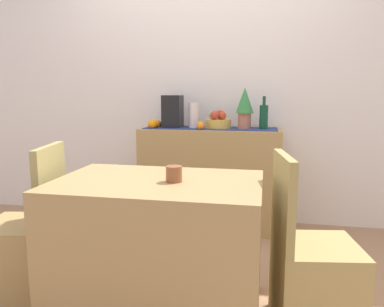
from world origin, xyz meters
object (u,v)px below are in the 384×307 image
at_px(fruit_bowl, 218,124).
at_px(chair_near_window, 27,253).
at_px(coffee_cup, 174,174).
at_px(sideboard_console, 210,178).
at_px(potted_plant, 245,106).
at_px(ceramic_vase, 194,116).
at_px(chair_by_corner, 313,279).
at_px(dining_table, 159,247).
at_px(wine_bottle, 264,117).
at_px(coffee_maker, 173,112).

relative_size(fruit_bowl, chair_near_window, 0.25).
relative_size(coffee_cup, chair_near_window, 0.09).
relative_size(sideboard_console, chair_near_window, 1.34).
distance_m(potted_plant, coffee_cup, 1.44).
bearing_deg(ceramic_vase, sideboard_console, 0.00).
xyz_separation_m(ceramic_vase, chair_by_corner, (0.87, -1.36, -0.73)).
bearing_deg(chair_near_window, dining_table, -0.21).
bearing_deg(coffee_cup, chair_near_window, 178.73).
height_order(sideboard_console, wine_bottle, wine_bottle).
relative_size(sideboard_console, fruit_bowl, 5.44).
distance_m(ceramic_vase, chair_by_corner, 1.77).
distance_m(coffee_maker, chair_by_corner, 1.89).
bearing_deg(coffee_maker, ceramic_vase, 0.00).
xyz_separation_m(fruit_bowl, ceramic_vase, (-0.21, 0.00, 0.07)).
bearing_deg(potted_plant, fruit_bowl, 180.00).
relative_size(potted_plant, chair_by_corner, 0.39).
bearing_deg(chair_near_window, ceramic_vase, 61.35).
distance_m(ceramic_vase, chair_near_window, 1.71).
xyz_separation_m(sideboard_console, coffee_cup, (0.01, -1.38, 0.34)).
distance_m(sideboard_console, dining_table, 1.36).
height_order(sideboard_console, coffee_maker, coffee_maker).
distance_m(fruit_bowl, dining_table, 1.48).
xyz_separation_m(ceramic_vase, dining_table, (0.06, -1.36, -0.62)).
bearing_deg(wine_bottle, sideboard_console, 180.00).
relative_size(potted_plant, coffee_cup, 4.15).
height_order(potted_plant, coffee_cup, potted_plant).
bearing_deg(chair_by_corner, wine_bottle, 101.41).
relative_size(coffee_maker, ceramic_vase, 1.30).
distance_m(wine_bottle, coffee_maker, 0.79).
relative_size(ceramic_vase, chair_near_window, 0.24).
relative_size(fruit_bowl, wine_bottle, 0.80).
relative_size(fruit_bowl, dining_table, 0.20).
height_order(ceramic_vase, dining_table, ceramic_vase).
bearing_deg(dining_table, sideboard_console, 86.55).
xyz_separation_m(sideboard_console, potted_plant, (0.29, -0.00, 0.64)).
bearing_deg(sideboard_console, wine_bottle, -0.00).
distance_m(fruit_bowl, coffee_cup, 1.39).
relative_size(fruit_bowl, ceramic_vase, 1.02).
bearing_deg(dining_table, ceramic_vase, 92.73).
xyz_separation_m(fruit_bowl, coffee_maker, (-0.40, 0.00, 0.10)).
distance_m(coffee_maker, potted_plant, 0.63).
bearing_deg(ceramic_vase, wine_bottle, -0.00).
xyz_separation_m(fruit_bowl, potted_plant, (0.22, -0.00, 0.16)).
height_order(dining_table, chair_by_corner, chair_by_corner).
xyz_separation_m(sideboard_console, chair_near_window, (-0.89, -1.36, -0.18)).
distance_m(ceramic_vase, coffee_cup, 1.40).
distance_m(potted_plant, dining_table, 1.58).
bearing_deg(chair_near_window, fruit_bowl, 54.87).
height_order(sideboard_console, chair_near_window, chair_near_window).
height_order(coffee_maker, coffee_cup, coffee_maker).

